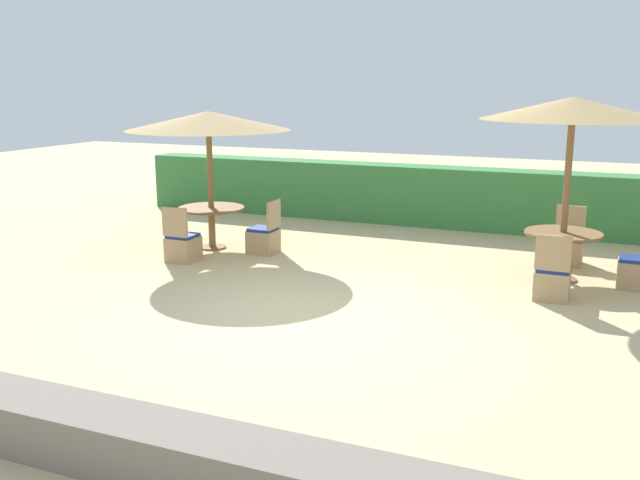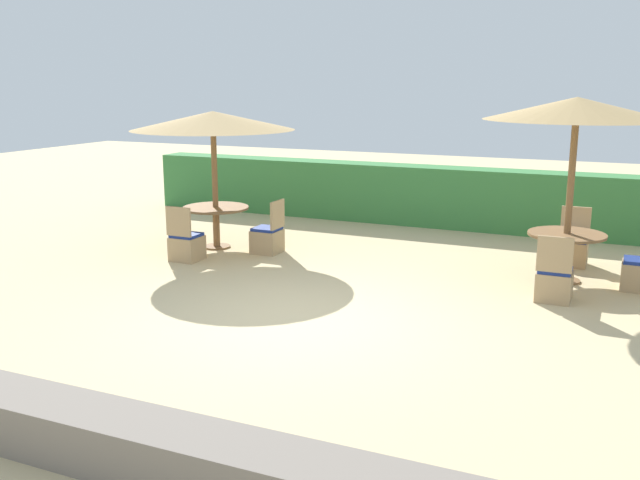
% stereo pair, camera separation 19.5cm
% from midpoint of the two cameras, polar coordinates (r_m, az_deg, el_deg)
% --- Properties ---
extents(ground_plane, '(40.00, 40.00, 0.00)m').
position_cam_midpoint_polar(ground_plane, '(8.99, -0.94, -6.38)').
color(ground_plane, '#C6B284').
extents(hedge_row, '(13.00, 0.70, 1.21)m').
position_cam_midpoint_polar(hedge_row, '(14.77, 9.69, 3.46)').
color(hedge_row, '#387A3D').
rests_on(hedge_row, ground_plane).
extents(stone_border, '(10.00, 0.56, 0.43)m').
position_cam_midpoint_polar(stone_border, '(6.02, -16.54, -14.76)').
color(stone_border, slate).
rests_on(stone_border, ground_plane).
extents(parasol_back_left, '(2.84, 2.84, 2.41)m').
position_cam_midpoint_polar(parasol_back_left, '(12.56, -8.12, 9.40)').
color(parasol_back_left, brown).
rests_on(parasol_back_left, ground_plane).
extents(round_table_back_left, '(1.16, 1.16, 0.74)m').
position_cam_midpoint_polar(round_table_back_left, '(12.76, -7.89, 2.03)').
color(round_table_back_left, brown).
rests_on(round_table_back_left, ground_plane).
extents(patio_chair_back_left_east, '(0.46, 0.46, 0.93)m').
position_cam_midpoint_polar(patio_chair_back_left_east, '(12.33, -3.74, 0.16)').
color(patio_chair_back_left_east, tan).
rests_on(patio_chair_back_left_east, ground_plane).
extents(patio_chair_back_left_south, '(0.46, 0.46, 0.93)m').
position_cam_midpoint_polar(patio_chair_back_left_south, '(11.98, -10.19, -0.39)').
color(patio_chair_back_left_south, tan).
rests_on(patio_chair_back_left_south, ground_plane).
extents(parasol_back_right, '(2.62, 2.62, 2.70)m').
position_cam_midpoint_polar(parasol_back_right, '(10.89, 20.34, 9.77)').
color(parasol_back_right, brown).
rests_on(parasol_back_right, ground_plane).
extents(round_table_back_right, '(1.12, 1.12, 0.74)m').
position_cam_midpoint_polar(round_table_back_right, '(11.13, 19.58, -0.22)').
color(round_table_back_right, brown).
rests_on(round_table_back_right, ground_plane).
extents(patio_chair_back_right_south, '(0.46, 0.46, 0.93)m').
position_cam_midpoint_polar(patio_chair_back_right_south, '(10.19, 18.76, -3.21)').
color(patio_chair_back_right_south, tan).
rests_on(patio_chair_back_right_south, ground_plane).
extents(patio_chair_back_right_north, '(0.46, 0.46, 0.93)m').
position_cam_midpoint_polar(patio_chair_back_right_north, '(12.23, 19.99, -0.70)').
color(patio_chair_back_right_north, tan).
rests_on(patio_chair_back_right_north, ground_plane).
extents(patio_chair_back_right_east, '(0.46, 0.46, 0.93)m').
position_cam_midpoint_polar(patio_chair_back_right_east, '(11.16, 24.69, -2.35)').
color(patio_chair_back_right_east, tan).
rests_on(patio_chair_back_right_east, ground_plane).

